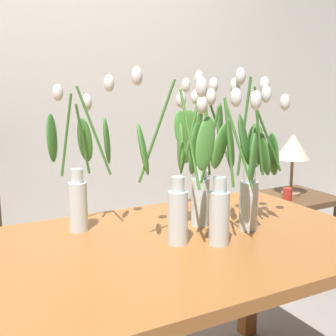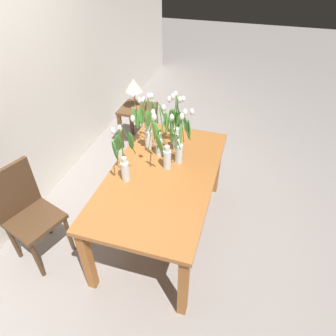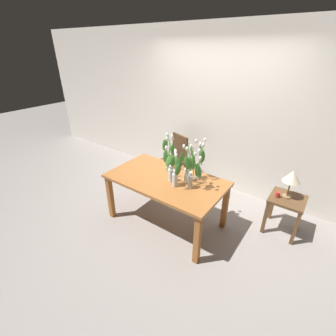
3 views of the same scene
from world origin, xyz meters
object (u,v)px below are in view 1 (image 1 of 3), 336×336
Objects in this scene: tulip_vase_5 at (80,173)px; pillar_candle at (287,194)px; side_table at (294,213)px; table_lamp at (293,148)px; tulip_vase_1 at (253,170)px; tulip_vase_4 at (203,166)px; tulip_vase_2 at (224,184)px; tulip_vase_0 at (176,190)px; dining_table at (151,272)px; tulip_vase_3 at (199,157)px.

pillar_candle is at bearing 17.71° from tulip_vase_5.
tulip_vase_5 is at bearing -161.65° from side_table.
pillar_candle is (-0.10, -0.08, -0.27)m from table_lamp.
tulip_vase_1 reaches higher than tulip_vase_4.
tulip_vase_1 is at bearing -140.11° from pillar_candle.
tulip_vase_2 is at bearing -142.39° from table_lamp.
tulip_vase_1 is at bearing -141.67° from side_table.
tulip_vase_0 is 1.66m from side_table.
tulip_vase_2 reaches higher than pillar_candle.
dining_table is at bearing -150.88° from side_table.
tulip_vase_3 is (0.36, 0.27, 0.32)m from dining_table.
pillar_candle is (1.03, 0.63, -0.38)m from tulip_vase_4.
tulip_vase_1 reaches higher than tulip_vase_3.
pillar_candle is (0.89, 0.75, -0.37)m from tulip_vase_1.
tulip_vase_0 is at bearing -132.64° from tulip_vase_3.
tulip_vase_0 is 1.06× the size of side_table.
side_table is at bearing 26.01° from tulip_vase_3.
tulip_vase_0 is 0.41m from tulip_vase_3.
tulip_vase_3 is 7.34× the size of pillar_candle.
tulip_vase_3 is 0.98× the size of tulip_vase_5.
tulip_vase_2 is 0.90× the size of tulip_vase_4.
tulip_vase_0 reaches higher than table_lamp.
tulip_vase_5 is at bearing 158.72° from tulip_vase_4.
tulip_vase_4 is 1.27m from pillar_candle.
pillar_candle is (0.95, 0.47, -0.38)m from tulip_vase_3.
tulip_vase_5 is at bearing 153.47° from tulip_vase_1.
tulip_vase_3 is at bearing 69.74° from tulip_vase_2.
side_table is (1.58, 0.52, -0.52)m from tulip_vase_5.
tulip_vase_4 is 1.03× the size of tulip_vase_5.
tulip_vase_2 is at bearing -142.42° from pillar_candle.
tulip_vase_2 reaches higher than dining_table.
dining_table is 2.74× the size of tulip_vase_1.
tulip_vase_4 reaches higher than tulip_vase_5.
tulip_vase_3 is at bearing 101.83° from tulip_vase_1.
tulip_vase_2 is 6.91× the size of pillar_candle.
tulip_vase_3 reaches higher than table_lamp.
dining_table is at bearing -150.53° from pillar_candle.
tulip_vase_0 is 1.13× the size of tulip_vase_2.
tulip_vase_2 is at bearing -45.40° from tulip_vase_5.
tulip_vase_5 is 7.47× the size of pillar_candle.
tulip_vase_5 reaches higher than side_table.
side_table is (1.21, 0.90, -0.52)m from tulip_vase_2.
table_lamp is (1.33, 0.85, -0.07)m from tulip_vase_0.
tulip_vase_0 is at bearing -53.12° from tulip_vase_5.
tulip_vase_1 is 1.04× the size of tulip_vase_5.
dining_table is at bearing -142.60° from tulip_vase_3.
tulip_vase_0 is 7.78× the size of pillar_candle.
dining_table is at bearing 179.22° from tulip_vase_1.
tulip_vase_1 is at bearing -39.46° from tulip_vase_4.
tulip_vase_1 reaches higher than dining_table.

